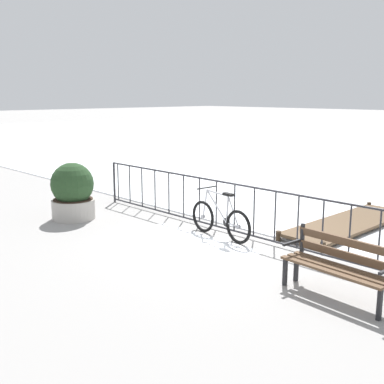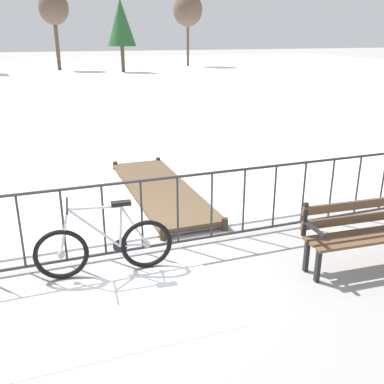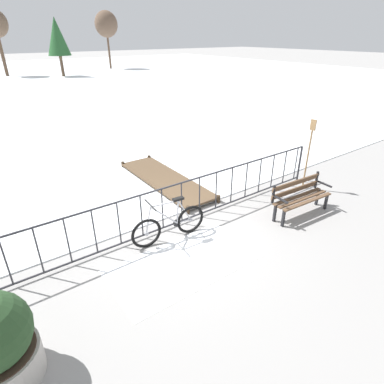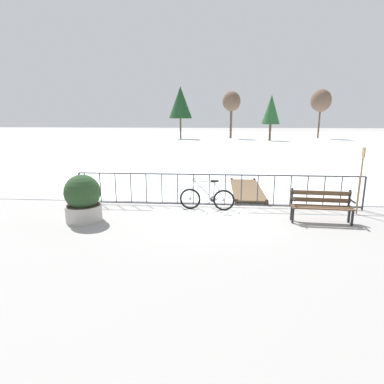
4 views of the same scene
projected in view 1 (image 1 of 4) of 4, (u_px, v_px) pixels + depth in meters
ground_plane at (243, 237)px, 9.76m from camera, size 160.00×160.00×0.00m
snow_patch at (182, 243)px, 9.33m from camera, size 2.86×1.50×0.01m
railing_fence at (244, 210)px, 9.65m from camera, size 9.06×0.06×1.07m
bicycle_near_railing at (220, 220)px, 9.66m from camera, size 1.71×0.52×0.97m
park_bench at (339, 262)px, 6.78m from camera, size 1.63×0.58×0.89m
planter_with_shrub at (73, 192)px, 11.10m from camera, size 0.98×0.98×1.30m
wooden_dock at (350, 223)px, 10.39m from camera, size 1.10×3.82×0.20m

